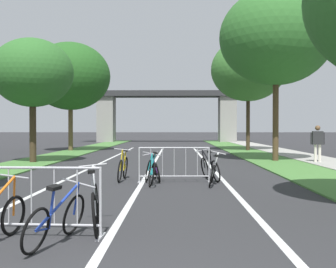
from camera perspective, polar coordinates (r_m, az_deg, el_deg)
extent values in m
cube|color=#477A38|center=(25.43, -14.20, -2.77)|extent=(2.42, 53.91, 0.05)
cube|color=#477A38|center=(24.99, 11.86, -2.83)|extent=(2.42, 53.91, 0.05)
cube|color=#9E9B93|center=(25.54, 17.04, -2.74)|extent=(2.27, 53.91, 0.08)
cube|color=silver|center=(18.13, -2.10, -4.27)|extent=(0.14, 31.19, 0.01)
cube|color=silver|center=(18.17, 5.69, -4.26)|extent=(0.14, 31.19, 0.01)
cube|color=silver|center=(18.43, -9.78, -4.20)|extent=(0.14, 31.19, 0.01)
cube|color=#2D2D30|center=(47.16, -0.19, 5.53)|extent=(20.38, 3.01, 0.62)
cube|color=gray|center=(47.66, -8.51, 2.00)|extent=(1.84, 2.40, 5.16)
cube|color=gray|center=(47.37, 8.17, 2.00)|extent=(1.84, 2.40, 5.16)
cylinder|color=#3D2D1E|center=(19.99, -18.16, 0.13)|extent=(0.30, 0.30, 2.77)
ellipsoid|color=#2D6628|center=(20.14, -18.20, 8.04)|extent=(3.70, 3.70, 3.15)
cylinder|color=brown|center=(29.63, -13.30, 0.74)|extent=(0.31, 0.31, 3.15)
ellipsoid|color=#23561E|center=(29.84, -13.32, 7.77)|extent=(5.53, 5.53, 4.70)
cylinder|color=#4C3823|center=(20.50, 14.64, 1.81)|extent=(0.28, 0.28, 3.95)
ellipsoid|color=#2D6628|center=(20.95, 14.68, 12.82)|extent=(5.41, 5.41, 4.60)
cylinder|color=#3D2D1E|center=(29.61, 10.99, 1.34)|extent=(0.26, 0.26, 3.76)
ellipsoid|color=#38702D|center=(29.89, 11.01, 8.72)|extent=(5.22, 5.22, 4.44)
cylinder|color=#ADADB2|center=(6.24, -9.32, -9.29)|extent=(0.04, 0.04, 1.05)
cube|color=#ADADB2|center=(6.35, -9.30, -13.83)|extent=(0.08, 0.44, 0.03)
cylinder|color=#ADADB2|center=(6.48, -18.37, -4.44)|extent=(2.08, 0.13, 0.04)
cylinder|color=#ADADB2|center=(6.62, -18.33, -11.79)|extent=(2.08, 0.13, 0.04)
cylinder|color=#ADADB2|center=(6.67, -21.15, -7.90)|extent=(0.02, 0.02, 0.87)
cylinder|color=#ADADB2|center=(6.53, -18.35, -8.07)|extent=(0.02, 0.02, 0.87)
cylinder|color=#ADADB2|center=(6.41, -15.44, -8.22)|extent=(0.02, 0.02, 0.87)
cylinder|color=#ADADB2|center=(6.31, -12.43, -8.36)|extent=(0.02, 0.02, 0.87)
cylinder|color=#ADADB2|center=(12.35, -4.00, -4.25)|extent=(0.04, 0.04, 1.05)
cube|color=#ADADB2|center=(12.40, -4.00, -6.60)|extent=(0.07, 0.44, 0.03)
cylinder|color=#ADADB2|center=(12.40, 5.68, -4.23)|extent=(0.04, 0.04, 1.05)
cube|color=#ADADB2|center=(12.45, 5.68, -6.57)|extent=(0.07, 0.44, 0.03)
cylinder|color=#ADADB2|center=(12.29, 0.85, -1.91)|extent=(2.08, 0.10, 0.04)
cylinder|color=#ADADB2|center=(12.36, 0.85, -5.85)|extent=(2.08, 0.10, 0.04)
cylinder|color=#ADADB2|center=(12.32, -2.39, -3.84)|extent=(0.02, 0.02, 0.87)
cylinder|color=#ADADB2|center=(12.32, -0.77, -3.84)|extent=(0.02, 0.02, 0.87)
cylinder|color=#ADADB2|center=(12.32, 0.85, -3.84)|extent=(0.02, 0.02, 0.87)
cylinder|color=#ADADB2|center=(12.33, 2.47, -3.84)|extent=(0.02, 0.02, 0.87)
cylinder|color=#ADADB2|center=(12.36, 4.08, -3.83)|extent=(0.02, 0.02, 0.87)
torus|color=black|center=(6.25, -10.07, -11.01)|extent=(0.22, 0.69, 0.68)
torus|color=black|center=(7.26, -9.81, -9.34)|extent=(0.22, 0.69, 0.68)
cylinder|color=#B7B7BC|center=(6.67, -10.21, -7.42)|extent=(0.26, 0.99, 0.68)
cylinder|color=#B7B7BC|center=(6.48, -10.23, -8.01)|extent=(0.10, 0.13, 0.68)
cylinder|color=#B7B7BC|center=(6.41, -10.00, -10.93)|extent=(0.08, 0.33, 0.08)
cylinder|color=#B7B7BC|center=(7.18, -10.07, -6.83)|extent=(0.10, 0.10, 0.65)
cube|color=black|center=(6.41, -10.53, -5.08)|extent=(0.14, 0.25, 0.06)
cylinder|color=#99999E|center=(7.12, -10.32, -4.27)|extent=(0.46, 0.10, 0.07)
torus|color=black|center=(11.32, 6.07, -5.78)|extent=(0.27, 0.65, 0.63)
torus|color=black|center=(12.38, 6.38, -5.21)|extent=(0.27, 0.65, 0.63)
cylinder|color=silver|center=(11.79, 6.53, -4.11)|extent=(0.32, 1.02, 0.61)
cylinder|color=silver|center=(11.59, 6.43, -4.41)|extent=(0.17, 0.14, 0.59)
cylinder|color=silver|center=(11.49, 6.10, -5.80)|extent=(0.07, 0.35, 0.07)
cylinder|color=silver|center=(12.33, 6.66, -3.90)|extent=(0.16, 0.11, 0.58)
cube|color=black|center=(11.53, 6.74, -2.98)|extent=(0.14, 0.25, 0.07)
cylinder|color=#99999E|center=(12.28, 6.95, -2.58)|extent=(0.45, 0.10, 0.12)
torus|color=black|center=(13.36, -5.91, -4.65)|extent=(0.13, 0.69, 0.69)
torus|color=black|center=(12.32, -6.64, -5.11)|extent=(0.13, 0.69, 0.69)
cylinder|color=gold|center=(12.83, -6.10, -3.45)|extent=(0.07, 1.03, 0.67)
cylinder|color=gold|center=(13.04, -5.99, -3.66)|extent=(0.11, 0.12, 0.62)
cylinder|color=gold|center=(13.19, -6.03, -4.83)|extent=(0.04, 0.34, 0.08)
cylinder|color=gold|center=(12.31, -6.48, -3.63)|extent=(0.11, 0.09, 0.64)
cube|color=black|center=(13.05, -5.84, -2.30)|extent=(0.11, 0.24, 0.06)
cylinder|color=#99999E|center=(12.31, -6.32, -2.14)|extent=(0.50, 0.04, 0.08)
torus|color=black|center=(5.64, -17.80, -12.64)|extent=(0.31, 0.65, 0.62)
torus|color=black|center=(6.52, -12.87, -10.78)|extent=(0.31, 0.65, 0.62)
cylinder|color=#1E389E|center=(5.98, -14.82, -9.48)|extent=(0.38, 0.96, 0.52)
cylinder|color=#1E389E|center=(5.81, -15.80, -9.83)|extent=(0.16, 0.15, 0.58)
cylinder|color=#1E389E|center=(5.78, -16.95, -12.53)|extent=(0.09, 0.33, 0.07)
cylinder|color=#1E389E|center=(6.42, -12.55, -8.74)|extent=(0.14, 0.12, 0.49)
cube|color=black|center=(5.70, -15.44, -7.14)|extent=(0.16, 0.26, 0.07)
cylinder|color=#99999E|center=(6.34, -12.22, -6.65)|extent=(0.53, 0.15, 0.15)
torus|color=black|center=(6.74, -20.56, -10.49)|extent=(0.22, 0.62, 0.61)
cylinder|color=orange|center=(6.65, -20.49, -8.04)|extent=(0.09, 0.10, 0.60)
cylinder|color=#99999E|center=(6.58, -20.41, -5.52)|extent=(0.46, 0.12, 0.07)
torus|color=black|center=(12.35, 6.61, -5.13)|extent=(0.32, 0.69, 0.67)
torus|color=black|center=(13.33, 5.11, -4.69)|extent=(0.32, 0.69, 0.67)
cylinder|color=black|center=(12.77, 5.65, -3.64)|extent=(0.38, 0.96, 0.61)
cylinder|color=black|center=(12.59, 5.96, -3.83)|extent=(0.14, 0.15, 0.63)
cylinder|color=black|center=(12.51, 6.38, -5.17)|extent=(0.10, 0.33, 0.08)
cylinder|color=black|center=(13.26, 4.93, -3.47)|extent=(0.13, 0.12, 0.58)
cube|color=black|center=(12.51, 5.77, -2.44)|extent=(0.16, 0.26, 0.07)
cylinder|color=#99999E|center=(13.20, 4.75, -2.24)|extent=(0.47, 0.14, 0.11)
torus|color=black|center=(12.21, -1.47, -5.34)|extent=(0.28, 0.63, 0.61)
torus|color=black|center=(13.22, -2.03, -4.86)|extent=(0.28, 0.63, 0.61)
cylinder|color=#662884|center=(12.66, -1.98, -4.00)|extent=(0.31, 0.97, 0.53)
cylinder|color=#662884|center=(12.47, -1.84, -4.23)|extent=(0.15, 0.14, 0.52)
cylinder|color=#662884|center=(12.37, -1.54, -5.36)|extent=(0.07, 0.33, 0.07)
cylinder|color=#662884|center=(13.17, -2.24, -3.81)|extent=(0.14, 0.11, 0.50)
cube|color=black|center=(12.41, -2.07, -3.07)|extent=(0.15, 0.25, 0.07)
cylinder|color=#99999E|center=(13.12, -2.46, -2.75)|extent=(0.48, 0.11, 0.13)
torus|color=black|center=(11.35, -2.23, -5.64)|extent=(0.29, 0.70, 0.68)
torus|color=black|center=(12.32, -2.75, -5.12)|extent=(0.29, 0.70, 0.68)
cylinder|color=#197A7F|center=(11.79, -2.23, -4.13)|extent=(0.09, 0.97, 0.55)
cylinder|color=#197A7F|center=(11.61, -2.12, -4.17)|extent=(0.19, 0.09, 0.64)
cylinder|color=#197A7F|center=(11.51, -2.34, -5.67)|extent=(0.09, 0.32, 0.08)
cylinder|color=#197A7F|center=(12.28, -2.49, -3.93)|extent=(0.15, 0.07, 0.52)
cube|color=black|center=(11.56, -1.78, -2.63)|extent=(0.15, 0.25, 0.07)
cylinder|color=#99999E|center=(12.24, -2.23, -2.74)|extent=(0.55, 0.12, 0.14)
cylinder|color=beige|center=(20.06, 19.69, -2.60)|extent=(0.13, 0.13, 0.86)
cylinder|color=beige|center=(20.09, 20.22, -2.60)|extent=(0.13, 0.13, 0.86)
cube|color=#262628|center=(20.04, 19.96, -0.50)|extent=(0.51, 0.36, 0.61)
cylinder|color=#262628|center=(20.00, 19.22, -0.59)|extent=(0.10, 0.10, 0.55)
cylinder|color=#262628|center=(20.09, 20.70, -0.59)|extent=(0.10, 0.10, 0.55)
sphere|color=brown|center=(20.04, 19.97, 0.79)|extent=(0.23, 0.23, 0.23)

